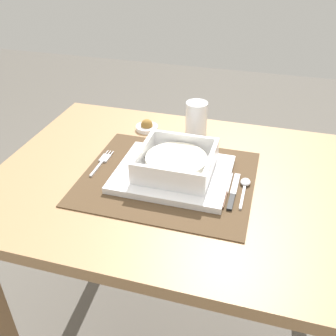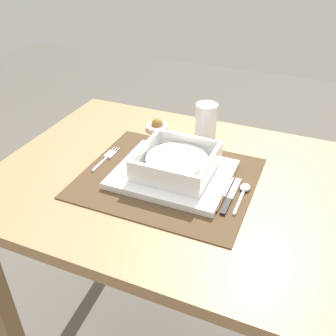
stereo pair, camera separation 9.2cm
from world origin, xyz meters
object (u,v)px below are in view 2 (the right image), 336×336
object	(u,v)px
butter_knife	(230,198)
condiment_saucer	(157,126)
fork	(107,157)
drinking_glass	(206,121)
spoon	(244,191)
dining_table	(179,214)
porridge_bowl	(177,163)
bread_knife	(222,196)

from	to	relation	value
butter_knife	condiment_saucer	bearing A→B (deg)	135.67
fork	drinking_glass	bearing A→B (deg)	45.49
butter_knife	condiment_saucer	size ratio (longest dim) A/B	2.16
fork	condiment_saucer	world-z (taller)	condiment_saucer
drinking_glass	condiment_saucer	distance (m)	0.15
spoon	fork	bearing A→B (deg)	-177.75
dining_table	fork	bearing A→B (deg)	178.07
fork	condiment_saucer	xyz separation A→B (m)	(0.05, 0.21, 0.00)
fork	dining_table	bearing A→B (deg)	-5.52
porridge_bowl	bread_knife	size ratio (longest dim) A/B	1.25
butter_knife	porridge_bowl	bearing A→B (deg)	161.30
fork	butter_knife	xyz separation A→B (m)	(0.35, -0.05, 0.00)
dining_table	drinking_glass	world-z (taller)	drinking_glass
spoon	condiment_saucer	world-z (taller)	condiment_saucer
porridge_bowl	bread_knife	xyz separation A→B (m)	(0.13, -0.04, -0.03)
fork	porridge_bowl	bearing A→B (deg)	-5.57
butter_knife	drinking_glass	world-z (taller)	drinking_glass
butter_knife	condiment_saucer	xyz separation A→B (m)	(-0.29, 0.26, 0.00)
dining_table	spoon	bearing A→B (deg)	-1.09
porridge_bowl	drinking_glass	xyz separation A→B (m)	(-0.00, 0.23, 0.00)
porridge_bowl	condiment_saucer	bearing A→B (deg)	124.55
fork	drinking_glass	xyz separation A→B (m)	(0.20, 0.23, 0.04)
drinking_glass	condiment_saucer	bearing A→B (deg)	-172.67
drinking_glass	spoon	bearing A→B (deg)	-54.28
spoon	dining_table	bearing A→B (deg)	-177.27
porridge_bowl	butter_knife	distance (m)	0.16
drinking_glass	dining_table	bearing A→B (deg)	-87.20
spoon	drinking_glass	size ratio (longest dim) A/B	1.21
spoon	bread_knife	xyz separation A→B (m)	(-0.04, -0.03, -0.00)
fork	drinking_glass	distance (m)	0.30
fork	condiment_saucer	size ratio (longest dim) A/B	1.91
butter_knife	spoon	bearing A→B (deg)	55.03
fork	condiment_saucer	distance (m)	0.22
dining_table	drinking_glass	xyz separation A→B (m)	(-0.01, 0.23, 0.16)
butter_knife	drinking_glass	size ratio (longest dim) A/B	1.47
butter_knife	condiment_saucer	distance (m)	0.39
fork	drinking_glass	world-z (taller)	drinking_glass
porridge_bowl	condiment_saucer	size ratio (longest dim) A/B	2.68
dining_table	butter_knife	world-z (taller)	butter_knife
butter_knife	condiment_saucer	world-z (taller)	condiment_saucer
fork	spoon	world-z (taller)	spoon
bread_knife	dining_table	bearing A→B (deg)	163.07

